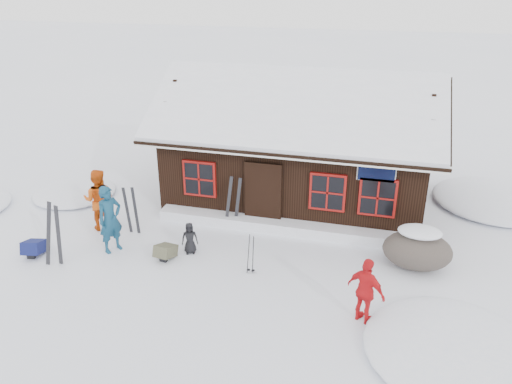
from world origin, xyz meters
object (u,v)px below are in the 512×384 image
Objects in this scene: ski_pair_left at (53,235)px; skier_orange_left at (99,200)px; skier_orange_right at (366,291)px; backpack_olive at (166,253)px; ski_poles at (251,255)px; boulder at (417,249)px; backpack_blue at (35,250)px; skier_crouched at (190,238)px; skier_teal at (110,219)px.

skier_orange_left is at bearing 92.35° from ski_pair_left.
skier_orange_right is 7.96m from ski_pair_left.
ski_poles is at bearing 5.95° from backpack_olive.
ski_pair_left is 1.64× the size of ski_poles.
skier_orange_left is 1.65× the size of ski_poles.
boulder reaches higher than backpack_blue.
skier_crouched is at bearing 9.90° from skier_orange_right.
skier_orange_left is (-0.99, 1.09, -0.02)m from skier_teal.
skier_crouched is 0.76m from backpack_olive.
skier_teal is 2.12× the size of skier_crouched.
ski_poles is at bearing 13.79° from ski_pair_left.
skier_orange_right is at bearing -72.69° from skier_teal.
ski_poles is 1.82× the size of backpack_blue.
backpack_olive is at bearing -168.46° from boulder.
skier_orange_right is at bearing -114.03° from boulder.
ski_pair_left is (-7.96, 0.26, 0.10)m from skier_orange_right.
ski_pair_left is at bearing -28.69° from backpack_blue.
skier_teal is at bearing 49.60° from ski_pair_left.
ski_poles is (5.02, 0.96, -0.36)m from ski_pair_left.
backpack_blue is at bearing 48.23° from skier_orange_left.
skier_orange_left is at bearing -178.73° from boulder.
ski_poles is 5.99m from backpack_blue.
ski_pair_left is (-3.14, -1.50, 0.44)m from skier_crouched.
ski_poles is at bearing -63.54° from skier_teal.
backpack_blue is at bearing -168.21° from boulder.
backpack_olive is at bearing 178.12° from ski_poles.
skier_teal is at bearing -173.69° from backpack_olive.
boulder is (5.99, 0.87, 0.07)m from skier_crouched.
backpack_olive is (-6.51, -1.33, -0.37)m from boulder.
backpack_olive is (3.54, 0.77, -0.01)m from backpack_blue.
skier_orange_left is 2.09× the size of skier_crouched.
backpack_blue is 1.08× the size of backpack_olive.
skier_crouched is at bearing 4.47° from backpack_blue.
backpack_blue is at bearing -173.40° from ski_poles.
backpack_olive is at bearing -160.14° from skier_crouched.
skier_orange_right is (7.93, -2.42, -0.16)m from skier_orange_left.
ski_pair_left reaches higher than ski_poles.
skier_crouched is at bearing 49.39° from backpack_olive.
skier_orange_right is at bearing -5.77° from backpack_olive.
skier_teal is 1.02× the size of skier_orange_left.
skier_orange_right is 0.84× the size of ski_pair_left.
skier_orange_right is (6.94, -1.33, -0.17)m from skier_teal.
ski_poles reaches higher than backpack_blue.
boulder reaches higher than skier_crouched.
skier_teal reaches higher than boulder.
ski_poles is at bearing 151.14° from skier_orange_left.
backpack_blue is (-0.94, -1.90, -0.77)m from skier_orange_left.
boulder is 1.55× the size of ski_poles.
skier_orange_right is at bearing -41.73° from skier_crouched.
skier_orange_left reaches higher than backpack_olive.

